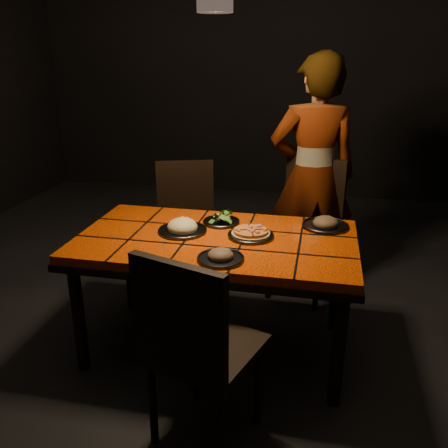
% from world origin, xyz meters
% --- Properties ---
extents(room_shell, '(6.04, 7.04, 3.08)m').
position_xyz_m(room_shell, '(0.00, 0.00, 1.50)').
color(room_shell, black).
rests_on(room_shell, ground).
extents(dining_table, '(1.62, 0.92, 0.75)m').
position_xyz_m(dining_table, '(0.00, 0.00, 0.67)').
color(dining_table, '#FF4E08').
rests_on(dining_table, ground).
extents(chair_near, '(0.57, 0.57, 1.00)m').
position_xyz_m(chair_near, '(0.08, -0.79, 0.57)').
color(chair_near, black).
rests_on(chair_near, ground).
extents(chair_far_left, '(0.56, 0.56, 0.97)m').
position_xyz_m(chair_far_left, '(-0.42, 0.82, 0.56)').
color(chair_far_left, black).
rests_on(chair_far_left, ground).
extents(chair_far_right, '(0.58, 0.58, 1.02)m').
position_xyz_m(chair_far_right, '(0.50, 0.91, 0.58)').
color(chair_far_right, black).
rests_on(chair_far_right, ground).
extents(diner, '(0.73, 0.56, 1.77)m').
position_xyz_m(diner, '(0.51, 0.98, 0.88)').
color(diner, brown).
rests_on(diner, ground).
extents(plate_pizza, '(0.28, 0.28, 0.04)m').
position_xyz_m(plate_pizza, '(0.20, 0.04, 0.77)').
color(plate_pizza, '#37373C').
rests_on(plate_pizza, dining_table).
extents(plate_pasta, '(0.29, 0.29, 0.10)m').
position_xyz_m(plate_pasta, '(-0.21, 0.04, 0.77)').
color(plate_pasta, '#37373C').
rests_on(plate_pasta, dining_table).
extents(plate_salad, '(0.23, 0.23, 0.07)m').
position_xyz_m(plate_salad, '(-0.02, 0.23, 0.78)').
color(plate_salad, '#37373C').
rests_on(plate_salad, dining_table).
extents(plate_mushroom_a, '(0.24, 0.24, 0.08)m').
position_xyz_m(plate_mushroom_a, '(0.09, -0.31, 0.77)').
color(plate_mushroom_a, '#37373C').
rests_on(plate_mushroom_a, dining_table).
extents(plate_mushroom_b, '(0.28, 0.28, 0.09)m').
position_xyz_m(plate_mushroom_b, '(0.62, 0.30, 0.77)').
color(plate_mushroom_b, '#37373C').
rests_on(plate_mushroom_b, dining_table).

